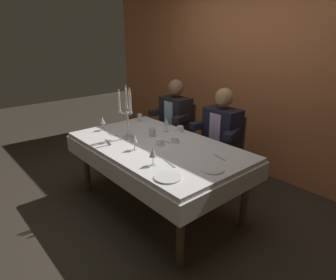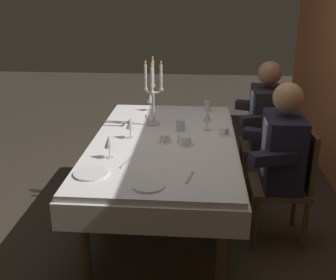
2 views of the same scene
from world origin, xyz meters
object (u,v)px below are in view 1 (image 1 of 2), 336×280
(dining_table, at_px, (157,154))
(coffee_cup_2, at_px, (175,140))
(coffee_cup_0, at_px, (180,129))
(candelabra, at_px, (127,115))
(water_tumbler_1, at_px, (140,118))
(wine_glass_3, at_px, (102,121))
(seated_diner_1, at_px, (222,130))
(wine_glass_1, at_px, (166,122))
(seated_diner_0, at_px, (176,116))
(water_tumbler_0, at_px, (152,132))
(wine_glass_0, at_px, (153,153))
(coffee_cup_1, at_px, (160,142))
(wine_glass_2, at_px, (134,139))
(dinner_plate_0, at_px, (212,169))
(dinner_plate_1, at_px, (168,177))

(dining_table, relative_size, coffee_cup_2, 14.70)
(coffee_cup_0, distance_m, coffee_cup_2, 0.38)
(candelabra, xyz_separation_m, water_tumbler_1, (-0.43, 0.47, -0.21))
(wine_glass_3, bearing_deg, seated_diner_1, 49.46)
(dining_table, xyz_separation_m, candelabra, (-0.36, -0.12, 0.38))
(wine_glass_1, xyz_separation_m, coffee_cup_0, (0.09, 0.13, -0.09))
(wine_glass_1, xyz_separation_m, seated_diner_0, (-0.44, 0.55, -0.12))
(water_tumbler_0, height_order, coffee_cup_0, water_tumbler_0)
(coffee_cup_2, relative_size, seated_diner_0, 0.11)
(wine_glass_0, relative_size, water_tumbler_1, 1.66)
(water_tumbler_0, height_order, coffee_cup_1, water_tumbler_0)
(seated_diner_1, bearing_deg, wine_glass_3, -130.54)
(candelabra, distance_m, water_tumbler_0, 0.35)
(wine_glass_1, xyz_separation_m, wine_glass_3, (-0.54, -0.53, 0.00))
(coffee_cup_0, bearing_deg, seated_diner_1, 54.78)
(wine_glass_0, height_order, water_tumbler_1, wine_glass_0)
(seated_diner_0, bearing_deg, wine_glass_2, -60.22)
(dinner_plate_0, bearing_deg, wine_glass_3, -173.82)
(wine_glass_0, relative_size, wine_glass_3, 1.00)
(dining_table, distance_m, water_tumbler_0, 0.31)
(wine_glass_2, bearing_deg, dinner_plate_1, -12.10)
(dining_table, relative_size, dinner_plate_0, 9.60)
(dinner_plate_1, distance_m, wine_glass_1, 1.17)
(wine_glass_3, relative_size, coffee_cup_1, 1.24)
(wine_glass_1, bearing_deg, wine_glass_2, -70.03)
(wine_glass_1, bearing_deg, dinner_plate_0, -19.39)
(dining_table, relative_size, candelabra, 3.33)
(wine_glass_3, height_order, seated_diner_0, seated_diner_0)
(coffee_cup_1, bearing_deg, candelabra, -161.82)
(wine_glass_1, xyz_separation_m, water_tumbler_1, (-0.54, 0.01, -0.07))
(coffee_cup_2, xyz_separation_m, seated_diner_0, (-0.77, 0.71, -0.03))
(wine_glass_3, relative_size, seated_diner_1, 0.13)
(coffee_cup_1, bearing_deg, wine_glass_3, -166.07)
(wine_glass_3, distance_m, water_tumbler_0, 0.64)
(water_tumbler_0, bearing_deg, dinner_plate_0, -8.08)
(water_tumbler_1, height_order, seated_diner_0, seated_diner_0)
(dinner_plate_0, xyz_separation_m, wine_glass_0, (-0.41, -0.32, 0.11))
(dinner_plate_0, height_order, wine_glass_2, wine_glass_2)
(dinner_plate_1, xyz_separation_m, coffee_cup_2, (-0.56, 0.59, 0.02))
(candelabra, height_order, wine_glass_2, candelabra)
(water_tumbler_1, bearing_deg, dinner_plate_1, -27.78)
(dinner_plate_1, relative_size, wine_glass_1, 1.36)
(candelabra, bearing_deg, wine_glass_3, -170.19)
(water_tumbler_0, height_order, seated_diner_0, seated_diner_0)
(dinner_plate_1, distance_m, wine_glass_2, 0.70)
(water_tumbler_1, xyz_separation_m, seated_diner_0, (0.10, 0.54, -0.05))
(water_tumbler_0, relative_size, seated_diner_1, 0.07)
(dining_table, height_order, water_tumbler_1, water_tumbler_1)
(water_tumbler_0, bearing_deg, coffee_cup_2, 10.33)
(coffee_cup_0, relative_size, seated_diner_1, 0.11)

